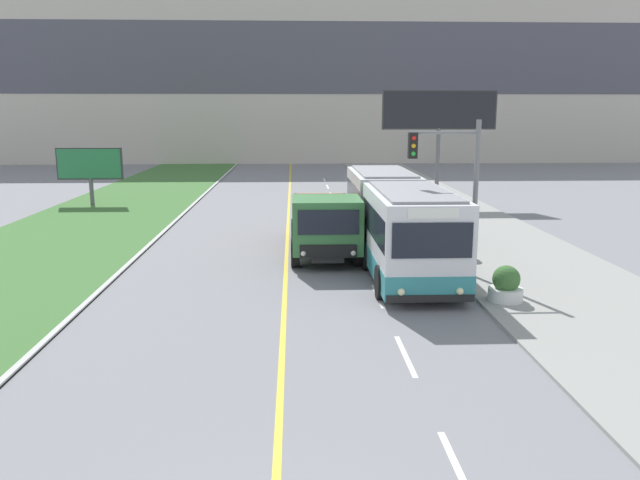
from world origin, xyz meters
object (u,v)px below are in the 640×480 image
Objects in this scene: billboard_small at (90,165)px; planter_round_second at (463,247)px; dump_truck at (325,226)px; billboard_large at (439,114)px; city_bus at (395,219)px; traffic_light_mast at (454,178)px; planter_round_near at (506,285)px; planter_round_third at (427,221)px.

billboard_small is 23.22m from planter_round_second.
dump_truck is 19.19m from billboard_small.
billboard_large reaches higher than dump_truck.
city_bus is 2.44× the size of traffic_light_mast.
planter_round_near is (0.88, -2.79, -2.75)m from traffic_light_mast.
city_bus is 21.16m from billboard_small.
planter_round_near is (17.74, -19.89, -1.80)m from billboard_small.
billboard_small reaches higher than planter_round_second.
traffic_light_mast is at bearing -36.72° from dump_truck.
planter_round_third is at bearing -105.18° from billboard_large.
planter_round_third is at bearing 44.49° from dump_truck.
billboard_large is 6.30× the size of planter_round_third.
billboard_large is 1.77× the size of billboard_small.
traffic_light_mast is 4.86× the size of planter_round_third.
planter_round_near is (4.83, -5.73, -0.69)m from dump_truck.
city_bus is 2.56m from dump_truck.
city_bus is 3.32× the size of billboard_small.
planter_round_second is (5.01, -0.50, -0.70)m from dump_truck.
city_bus reaches higher than planter_round_third.
planter_round_near is 1.03× the size of planter_round_second.
planter_round_third is at bearing -28.00° from billboard_small.
city_bus is 11.84× the size of planter_round_third.
billboard_large is 15.12m from planter_round_second.
planter_round_second is (0.18, 5.23, -0.01)m from planter_round_near.
dump_truck is 6.52× the size of planter_round_third.
traffic_light_mast is at bearing -96.49° from planter_round_third.
traffic_light_mast is (3.95, -2.94, 2.06)m from dump_truck.
traffic_light_mast is 24.03m from billboard_small.
planter_round_near is (2.30, -5.45, -0.99)m from city_bus.
planter_round_second is at bearing -5.67° from dump_truck.
billboard_small is at bearing 178.70° from billboard_large.
billboard_small is 20.16m from planter_round_third.
planter_round_third is at bearing 90.06° from planter_round_near.
traffic_light_mast is 5.14× the size of planter_round_second.
traffic_light_mast is 17.08m from billboard_large.
planter_round_third is (4.82, 4.73, -0.68)m from dump_truck.
billboard_large is (4.72, 13.98, 3.70)m from city_bus.
city_bus reaches higher than planter_round_near.
planter_round_second is at bearing 88.08° from planter_round_near.
planter_round_third reaches higher than planter_round_second.
planter_round_second is at bearing -87.95° from planter_round_third.
planter_round_second is 0.94× the size of planter_round_third.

